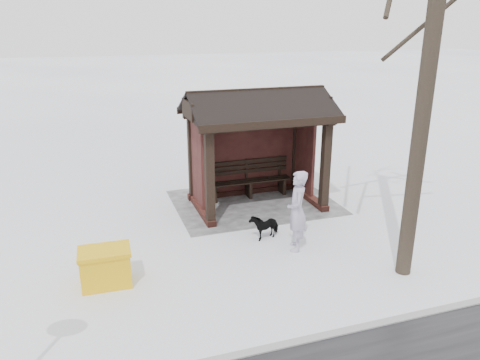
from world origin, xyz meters
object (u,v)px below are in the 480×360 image
at_px(bus_shelter, 255,124).
at_px(pedestrian, 297,211).
at_px(dog, 264,225).
at_px(grit_bin, 106,267).

bearing_deg(bus_shelter, pedestrian, 88.50).
height_order(dog, grit_bin, grit_bin).
relative_size(dog, grit_bin, 0.72).
bearing_deg(bus_shelter, dog, 76.10).
distance_m(bus_shelter, pedestrian, 3.07).
distance_m(bus_shelter, dog, 2.83).
bearing_deg(pedestrian, dog, -128.21).
relative_size(pedestrian, dog, 2.55).
xyz_separation_m(dog, grit_bin, (3.50, 0.95, 0.07)).
bearing_deg(dog, pedestrian, 12.32).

